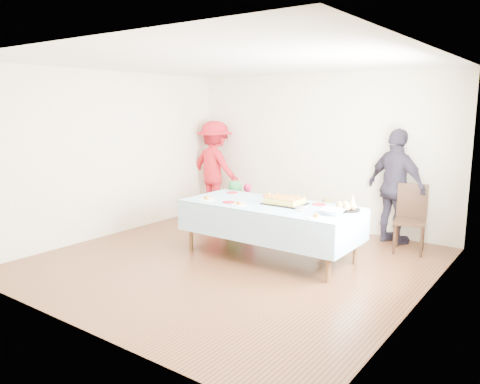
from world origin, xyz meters
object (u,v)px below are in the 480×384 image
Objects in this scene: birthday_cake at (285,201)px; dining_chair at (411,214)px; party_table at (270,208)px; adult_left at (215,168)px.

dining_chair reaches higher than birthday_cake.
party_table is 0.23m from birthday_cake.
adult_left reaches higher than party_table.
dining_chair is (1.34, 1.39, -0.27)m from birthday_cake.
dining_chair is at bearing 45.93° from birthday_cake.
adult_left is at bearing 164.48° from dining_chair.
adult_left is (-2.42, 1.76, 0.20)m from party_table.
birthday_cake is 0.56× the size of dining_chair.
party_table is 2.50× the size of dining_chair.
dining_chair reaches higher than party_table.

